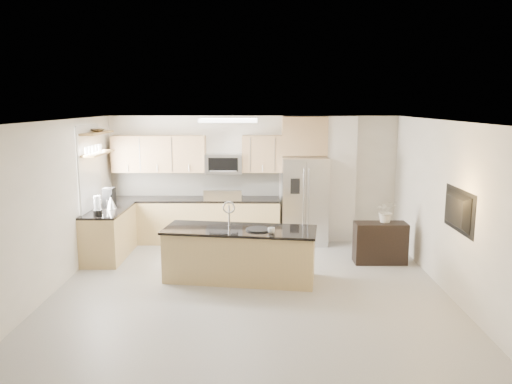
{
  "coord_description": "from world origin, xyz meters",
  "views": [
    {
      "loc": [
        0.17,
        -7.17,
        2.85
      ],
      "look_at": [
        0.08,
        1.3,
        1.35
      ],
      "focal_mm": 35.0,
      "sensor_mm": 36.0,
      "label": 1
    }
  ],
  "objects_px": {
    "microwave": "(224,164)",
    "coffee_maker": "(109,198)",
    "range": "(224,220)",
    "refrigerator": "(304,200)",
    "cup": "(271,230)",
    "flower_vase": "(386,206)",
    "platter": "(258,229)",
    "island": "(240,254)",
    "television": "(453,210)",
    "blender": "(97,207)",
    "bowl": "(98,129)",
    "kettle": "(111,202)",
    "credenza": "(380,243)"
  },
  "relations": [
    {
      "from": "island",
      "to": "credenza",
      "type": "bearing_deg",
      "value": 27.23
    },
    {
      "from": "kettle",
      "to": "coffee_maker",
      "type": "xyz_separation_m",
      "value": [
        -0.07,
        0.13,
        0.06
      ]
    },
    {
      "from": "bowl",
      "to": "flower_vase",
      "type": "xyz_separation_m",
      "value": [
        5.27,
        -0.47,
        -1.33
      ]
    },
    {
      "from": "bowl",
      "to": "island",
      "type": "bearing_deg",
      "value": -27.61
    },
    {
      "from": "credenza",
      "to": "television",
      "type": "xyz_separation_m",
      "value": [
        0.59,
        -1.75,
        0.98
      ]
    },
    {
      "from": "platter",
      "to": "range",
      "type": "bearing_deg",
      "value": 107.24
    },
    {
      "from": "microwave",
      "to": "coffee_maker",
      "type": "height_order",
      "value": "microwave"
    },
    {
      "from": "range",
      "to": "bowl",
      "type": "xyz_separation_m",
      "value": [
        -2.25,
        -0.85,
        1.91
      ]
    },
    {
      "from": "refrigerator",
      "to": "blender",
      "type": "bearing_deg",
      "value": -156.92
    },
    {
      "from": "platter",
      "to": "bowl",
      "type": "distance_m",
      "value": 3.65
    },
    {
      "from": "blender",
      "to": "kettle",
      "type": "bearing_deg",
      "value": 85.36
    },
    {
      "from": "platter",
      "to": "credenza",
      "type": "bearing_deg",
      "value": 23.71
    },
    {
      "from": "cup",
      "to": "blender",
      "type": "height_order",
      "value": "blender"
    },
    {
      "from": "island",
      "to": "television",
      "type": "distance_m",
      "value": 3.33
    },
    {
      "from": "kettle",
      "to": "television",
      "type": "relative_size",
      "value": 0.24
    },
    {
      "from": "credenza",
      "to": "platter",
      "type": "distance_m",
      "value": 2.45
    },
    {
      "from": "television",
      "to": "blender",
      "type": "bearing_deg",
      "value": 75.13
    },
    {
      "from": "range",
      "to": "island",
      "type": "relative_size",
      "value": 0.44
    },
    {
      "from": "microwave",
      "to": "television",
      "type": "bearing_deg",
      "value": -42.75
    },
    {
      "from": "range",
      "to": "platter",
      "type": "distance_m",
      "value": 2.48
    },
    {
      "from": "platter",
      "to": "refrigerator",
      "type": "bearing_deg",
      "value": 67.8
    },
    {
      "from": "microwave",
      "to": "cup",
      "type": "height_order",
      "value": "microwave"
    },
    {
      "from": "kettle",
      "to": "flower_vase",
      "type": "bearing_deg",
      "value": -3.41
    },
    {
      "from": "cup",
      "to": "platter",
      "type": "distance_m",
      "value": 0.28
    },
    {
      "from": "credenza",
      "to": "flower_vase",
      "type": "bearing_deg",
      "value": 26.38
    },
    {
      "from": "range",
      "to": "kettle",
      "type": "bearing_deg",
      "value": -153.23
    },
    {
      "from": "cup",
      "to": "television",
      "type": "height_order",
      "value": "television"
    },
    {
      "from": "refrigerator",
      "to": "platter",
      "type": "height_order",
      "value": "refrigerator"
    },
    {
      "from": "television",
      "to": "microwave",
      "type": "bearing_deg",
      "value": 47.25
    },
    {
      "from": "refrigerator",
      "to": "coffee_maker",
      "type": "xyz_separation_m",
      "value": [
        -3.75,
        -0.85,
        0.2
      ]
    },
    {
      "from": "bowl",
      "to": "range",
      "type": "bearing_deg",
      "value": 20.68
    },
    {
      "from": "cup",
      "to": "platter",
      "type": "bearing_deg",
      "value": 136.79
    },
    {
      "from": "microwave",
      "to": "blender",
      "type": "distance_m",
      "value": 2.78
    },
    {
      "from": "cup",
      "to": "flower_vase",
      "type": "distance_m",
      "value": 2.42
    },
    {
      "from": "blender",
      "to": "coffee_maker",
      "type": "relative_size",
      "value": 0.98
    },
    {
      "from": "coffee_maker",
      "to": "blender",
      "type": "bearing_deg",
      "value": -88.46
    },
    {
      "from": "range",
      "to": "refrigerator",
      "type": "xyz_separation_m",
      "value": [
        1.66,
        -0.05,
        0.42
      ]
    },
    {
      "from": "range",
      "to": "flower_vase",
      "type": "height_order",
      "value": "flower_vase"
    },
    {
      "from": "microwave",
      "to": "coffee_maker",
      "type": "distance_m",
      "value": 2.39
    },
    {
      "from": "blender",
      "to": "flower_vase",
      "type": "relative_size",
      "value": 0.59
    },
    {
      "from": "blender",
      "to": "bowl",
      "type": "height_order",
      "value": "bowl"
    },
    {
      "from": "blender",
      "to": "island",
      "type": "bearing_deg",
      "value": -13.75
    },
    {
      "from": "platter",
      "to": "coffee_maker",
      "type": "xyz_separation_m",
      "value": [
        -2.82,
        1.44,
        0.23
      ]
    },
    {
      "from": "cup",
      "to": "blender",
      "type": "bearing_deg",
      "value": 163.47
    },
    {
      "from": "platter",
      "to": "bowl",
      "type": "relative_size",
      "value": 1.2
    },
    {
      "from": "range",
      "to": "refrigerator",
      "type": "bearing_deg",
      "value": -1.6
    },
    {
      "from": "range",
      "to": "cup",
      "type": "distance_m",
      "value": 2.73
    },
    {
      "from": "refrigerator",
      "to": "blender",
      "type": "xyz_separation_m",
      "value": [
        -3.73,
        -1.59,
        0.18
      ]
    },
    {
      "from": "platter",
      "to": "kettle",
      "type": "distance_m",
      "value": 3.05
    },
    {
      "from": "refrigerator",
      "to": "flower_vase",
      "type": "xyz_separation_m",
      "value": [
        1.36,
        -1.28,
        0.16
      ]
    }
  ]
}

